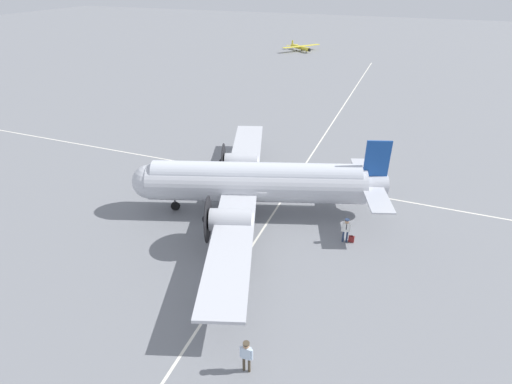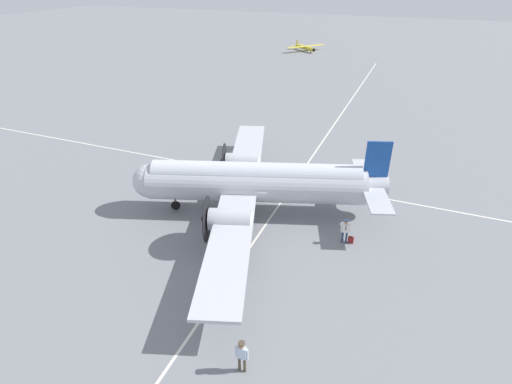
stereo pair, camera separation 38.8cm
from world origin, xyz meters
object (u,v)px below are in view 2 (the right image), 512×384
light_aircraft_distant (305,48)px  passenger_boarding (346,229)px  suitcase_near_door (351,240)px  airliner_main (250,182)px  crew_foreground (242,353)px

light_aircraft_distant → passenger_boarding: bearing=-33.4°
passenger_boarding → suitcase_near_door: passenger_boarding is taller
airliner_main → passenger_boarding: airliner_main is taller
crew_foreground → passenger_boarding: crew_foreground is taller
airliner_main → light_aircraft_distant: 69.13m
passenger_boarding → airliner_main: bearing=-22.7°
suitcase_near_door → light_aircraft_distant: size_ratio=0.06×
crew_foreground → light_aircraft_distant: 82.92m
suitcase_near_door → airliner_main: bearing=-8.0°
airliner_main → suitcase_near_door: (-7.91, 1.11, -2.35)m
crew_foreground → airliner_main: bearing=108.2°
crew_foreground → light_aircraft_distant: (19.91, -80.49, -0.38)m
passenger_boarding → suitcase_near_door: size_ratio=3.56×
crew_foreground → light_aircraft_distant: light_aircraft_distant is taller
passenger_boarding → light_aircraft_distant: bearing=-85.2°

